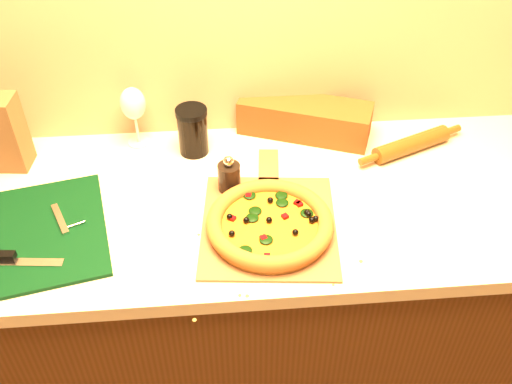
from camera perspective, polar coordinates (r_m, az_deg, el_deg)
name	(u,v)px	position (r m, az deg, el deg)	size (l,w,h in m)	color
cabinet	(251,309)	(1.84, -0.49, -11.58)	(2.80, 0.65, 0.86)	#4C2B10
countertop	(250,203)	(1.51, -0.58, -1.09)	(2.84, 0.68, 0.04)	beige
pizza_peel	(269,221)	(1.43, 1.29, -2.91)	(0.36, 0.51, 0.01)	brown
pizza	(270,224)	(1.39, 1.39, -3.19)	(0.31, 0.31, 0.04)	#BD732F
cutting_board	(48,232)	(1.49, -20.07, -3.80)	(0.34, 0.42, 0.03)	black
bottle_cap	(215,250)	(1.36, -4.14, -5.80)	(0.03, 0.03, 0.01)	black
pepper_grinder	(229,177)	(1.49, -2.71, 1.49)	(0.06, 0.06, 0.11)	black
rolling_pin	(411,144)	(1.70, 15.27, 4.62)	(0.34, 0.16, 0.05)	#603210
bread_bag	(305,118)	(1.71, 4.88, 7.37)	(0.39, 0.13, 0.11)	#673013
wine_glass	(133,105)	(1.66, -12.19, 8.49)	(0.07, 0.07, 0.18)	silver
paper_bag	(3,133)	(1.69, -24.01, 5.44)	(0.11, 0.09, 0.22)	brown
dark_jar	(193,131)	(1.63, -6.35, 6.12)	(0.09, 0.09, 0.14)	black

